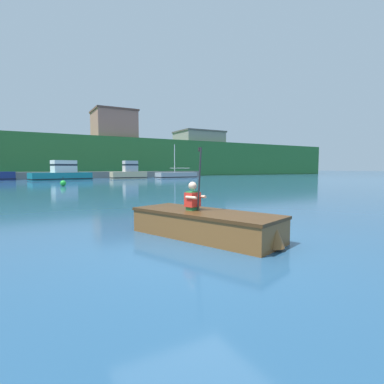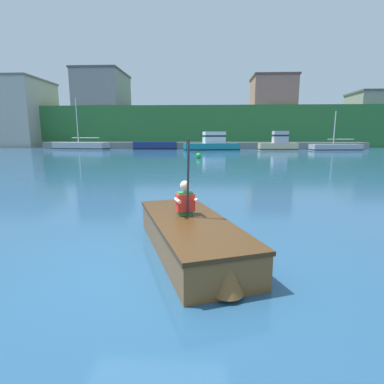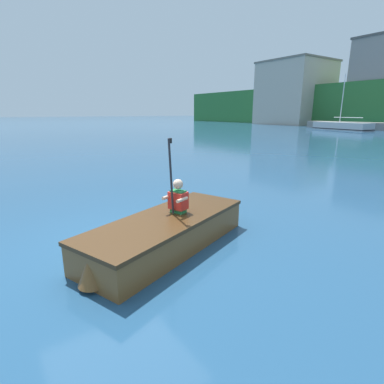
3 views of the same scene
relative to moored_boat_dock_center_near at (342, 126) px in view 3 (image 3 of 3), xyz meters
The scene contains 5 objects.
ground_plane 38.60m from the moored_boat_dock_center_near, 65.82° to the right, with size 300.00×300.00×0.00m, color navy.
waterfront_warehouse_left 19.37m from the moored_boat_dock_center_near, 145.30° to the left, with size 10.66×10.40×10.82m.
moored_boat_dock_center_near is the anchor object (origin of this frame).
rowboat_foreground 38.24m from the moored_boat_dock_center_near, 64.57° to the right, with size 2.12×3.31×0.52m.
person_paddler 37.90m from the moored_boat_dock_center_near, 64.52° to the right, with size 0.42×0.42×1.27m.
Camera 3 is at (4.59, -1.57, 2.17)m, focal length 28.00 mm.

